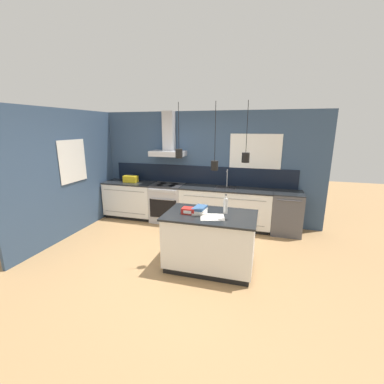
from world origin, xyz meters
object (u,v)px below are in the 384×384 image
object	(u,v)px
oven_range	(168,203)
yellow_toolbox	(131,179)
red_supply_box	(189,211)
dishwasher	(287,213)
bottle_on_island	(226,206)
book_stack	(199,210)

from	to	relation	value
oven_range	yellow_toolbox	distance (m)	1.11
yellow_toolbox	oven_range	bearing A→B (deg)	-0.26
red_supply_box	yellow_toolbox	bearing A→B (deg)	137.85
oven_range	dishwasher	bearing A→B (deg)	0.09
dishwasher	bottle_on_island	size ratio (longest dim) A/B	2.94
bottle_on_island	yellow_toolbox	distance (m)	3.15
red_supply_box	bottle_on_island	bearing A→B (deg)	16.55
book_stack	bottle_on_island	bearing A→B (deg)	12.20
book_stack	yellow_toolbox	distance (m)	2.87
bottle_on_island	oven_range	bearing A→B (deg)	134.15
bottle_on_island	book_stack	xyz separation A→B (m)	(-0.40, -0.09, -0.08)
bottle_on_island	book_stack	bearing A→B (deg)	-167.80
oven_range	dishwasher	distance (m)	2.73
book_stack	red_supply_box	size ratio (longest dim) A/B	1.60
bottle_on_island	book_stack	distance (m)	0.42
dishwasher	yellow_toolbox	size ratio (longest dim) A/B	2.68
dishwasher	yellow_toolbox	bearing A→B (deg)	180.00
oven_range	bottle_on_island	distance (m)	2.46
red_supply_box	yellow_toolbox	world-z (taller)	yellow_toolbox
red_supply_box	dishwasher	bearing A→B (deg)	49.20
bottle_on_island	red_supply_box	xyz separation A→B (m)	(-0.56, -0.17, -0.08)
bottle_on_island	yellow_toolbox	world-z (taller)	bottle_on_island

